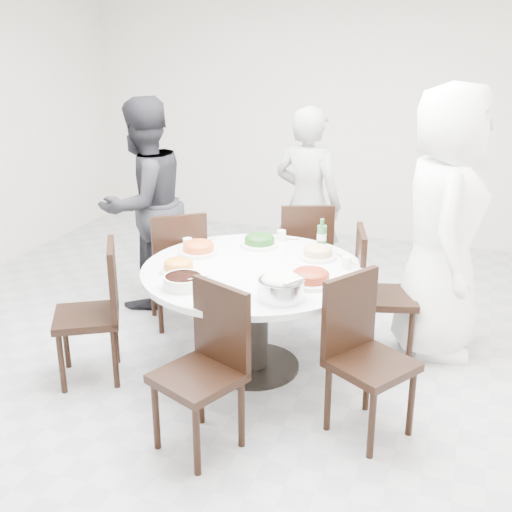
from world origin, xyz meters
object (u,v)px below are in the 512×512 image
(chair_se, at_px, (372,361))
(beverage_bottle, at_px, (322,235))
(soup_bowl, at_px, (183,282))
(dining_table, at_px, (254,319))
(diner_left, at_px, (144,204))
(chair_n, at_px, (304,255))
(diner_middle, at_px, (308,204))
(chair_ne, at_px, (385,294))
(chair_s, at_px, (197,374))
(diner_right, at_px, (444,224))
(rice_bowl, at_px, (281,289))
(chair_nw, at_px, (176,267))
(chair_sw, at_px, (86,314))

(chair_se, height_order, beverage_bottle, beverage_bottle)
(soup_bowl, bearing_deg, dining_table, 56.98)
(dining_table, xyz_separation_m, beverage_bottle, (0.34, 0.51, 0.49))
(diner_left, bearing_deg, chair_n, 123.88)
(diner_middle, distance_m, diner_left, 1.38)
(chair_ne, distance_m, diner_left, 2.12)
(chair_n, xyz_separation_m, chair_s, (-0.03, -2.07, 0.00))
(diner_right, bearing_deg, diner_middle, 53.17)
(chair_s, xyz_separation_m, chair_se, (0.88, 0.46, 0.00))
(diner_right, bearing_deg, beverage_bottle, 97.72)
(diner_middle, height_order, rice_bowl, diner_middle)
(dining_table, distance_m, beverage_bottle, 0.79)
(chair_nw, xyz_separation_m, diner_middle, (0.82, 0.90, 0.36))
(chair_n, distance_m, beverage_bottle, 0.77)
(chair_nw, bearing_deg, beverage_bottle, 142.72)
(chair_s, xyz_separation_m, diner_right, (1.14, 1.68, 0.50))
(chair_ne, bearing_deg, diner_middle, 26.97)
(chair_se, xyz_separation_m, rice_bowl, (-0.57, 0.07, 0.33))
(dining_table, height_order, chair_ne, chair_ne)
(dining_table, bearing_deg, chair_ne, 31.54)
(rice_bowl, bearing_deg, soup_bowl, -176.34)
(chair_nw, xyz_separation_m, soup_bowl, (0.54, -0.96, 0.31))
(chair_se, relative_size, beverage_bottle, 4.08)
(chair_se, bearing_deg, chair_s, 149.57)
(chair_ne, xyz_separation_m, soup_bowl, (-1.11, -0.96, 0.31))
(diner_right, distance_m, rice_bowl, 1.42)
(soup_bowl, bearing_deg, chair_s, -57.93)
(dining_table, xyz_separation_m, diner_right, (1.16, 0.73, 0.60))
(chair_ne, distance_m, soup_bowl, 1.50)
(chair_n, relative_size, diner_left, 0.54)
(chair_sw, xyz_separation_m, beverage_bottle, (1.34, 1.01, 0.39))
(diner_middle, height_order, soup_bowl, diner_middle)
(dining_table, bearing_deg, diner_left, 147.86)
(diner_left, bearing_deg, soup_bowl, 57.08)
(chair_ne, height_order, diner_left, diner_left)
(chair_sw, bearing_deg, dining_table, 85.43)
(diner_right, bearing_deg, chair_n, 64.09)
(diner_middle, bearing_deg, chair_s, 102.20)
(diner_left, distance_m, soup_bowl, 1.56)
(chair_s, height_order, diner_left, diner_left)
(diner_middle, bearing_deg, chair_n, 113.08)
(chair_n, bearing_deg, diner_middle, -100.16)
(soup_bowl, bearing_deg, rice_bowl, 3.66)
(chair_ne, bearing_deg, rice_bowl, 136.20)
(chair_ne, distance_m, diner_middle, 1.28)
(chair_n, bearing_deg, chair_ne, 119.90)
(chair_n, xyz_separation_m, rice_bowl, (0.27, -1.53, 0.33))
(chair_sw, bearing_deg, chair_s, 34.86)
(dining_table, distance_m, chair_nw, 0.98)
(chair_sw, bearing_deg, diner_middle, 121.66)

